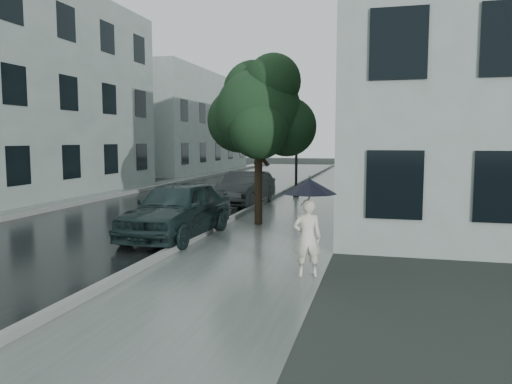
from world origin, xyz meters
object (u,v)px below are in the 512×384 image
(pedestrian, at_px, (307,238))
(street_tree, at_px, (259,112))
(car_far, at_px, (245,188))
(lamp_post, at_px, (293,133))
(car_near, at_px, (178,209))

(pedestrian, distance_m, street_tree, 6.59)
(car_far, bearing_deg, lamp_post, 70.83)
(street_tree, height_order, car_far, street_tree)
(car_near, bearing_deg, street_tree, 60.68)
(car_far, bearing_deg, car_near, -86.47)
(street_tree, xyz_separation_m, car_near, (-1.60, -2.57, -2.66))
(lamp_post, height_order, car_far, lamp_post)
(lamp_post, bearing_deg, car_near, -90.96)
(car_near, bearing_deg, lamp_post, 84.89)
(street_tree, bearing_deg, lamp_post, 91.96)
(car_near, bearing_deg, car_far, 92.61)
(pedestrian, relative_size, street_tree, 0.29)
(pedestrian, height_order, lamp_post, lamp_post)
(pedestrian, distance_m, car_far, 10.48)
(pedestrian, xyz_separation_m, car_far, (-3.90, 9.73, -0.08))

